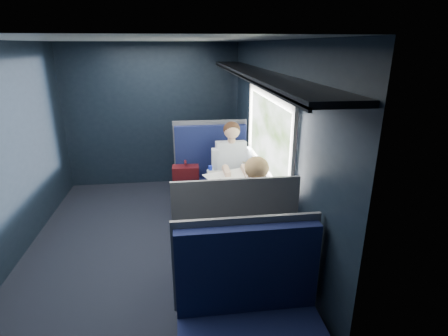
{
  "coord_description": "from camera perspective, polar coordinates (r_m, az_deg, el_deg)",
  "views": [
    {
      "loc": [
        0.42,
        -3.65,
        2.26
      ],
      "look_at": [
        0.9,
        0.0,
        0.95
      ],
      "focal_mm": 28.0,
      "sensor_mm": 36.0,
      "label": 1
    }
  ],
  "objects": [
    {
      "name": "seat_bay_near",
      "position": [
        4.9,
        -2.12,
        -2.46
      ],
      "size": [
        1.07,
        0.62,
        1.26
      ],
      "color": "#0D133B",
      "rests_on": "ground"
    },
    {
      "name": "seat_row_back",
      "position": [
        2.66,
        4.37,
        -24.64
      ],
      "size": [
        1.04,
        0.51,
        1.16
      ],
      "color": "#0D133B",
      "rests_on": "ground"
    },
    {
      "name": "ground",
      "position": [
        4.32,
        -12.22,
        -12.56
      ],
      "size": [
        2.8,
        4.2,
        0.01
      ],
      "primitive_type": "cube",
      "color": "black"
    },
    {
      "name": "laptop",
      "position": [
        4.13,
        5.58,
        -1.25
      ],
      "size": [
        0.29,
        0.34,
        0.22
      ],
      "color": "silver",
      "rests_on": "table"
    },
    {
      "name": "table",
      "position": [
        4.03,
        1.87,
        -3.76
      ],
      "size": [
        0.62,
        1.0,
        0.74
      ],
      "color": "#54565E",
      "rests_on": "ground"
    },
    {
      "name": "room_shell",
      "position": [
        3.76,
        -13.48,
        7.01
      ],
      "size": [
        3.0,
        4.4,
        2.4
      ],
      "color": "black",
      "rests_on": "ground"
    },
    {
      "name": "cup",
      "position": [
        4.43,
        3.97,
        0.09
      ],
      "size": [
        0.07,
        0.07,
        0.09
      ],
      "primitive_type": "cylinder",
      "color": "white",
      "rests_on": "table"
    },
    {
      "name": "bottle_small",
      "position": [
        4.29,
        4.62,
        0.04
      ],
      "size": [
        0.06,
        0.06,
        0.21
      ],
      "color": "silver",
      "rests_on": "table"
    },
    {
      "name": "papers",
      "position": [
        4.08,
        2.26,
        -2.3
      ],
      "size": [
        0.8,
        0.95,
        0.01
      ],
      "primitive_type": "cube",
      "rotation": [
        0.0,
        0.0,
        0.33
      ],
      "color": "white",
      "rests_on": "table"
    },
    {
      "name": "man",
      "position": [
        4.67,
        1.32,
        0.27
      ],
      "size": [
        0.53,
        0.56,
        1.32
      ],
      "color": "black",
      "rests_on": "ground"
    },
    {
      "name": "seat_bay_far",
      "position": [
        3.36,
        1.13,
        -13.71
      ],
      "size": [
        1.04,
        0.62,
        1.26
      ],
      "color": "#0D133B",
      "rests_on": "ground"
    },
    {
      "name": "seat_row_front",
      "position": [
        5.77,
        -2.81,
        0.84
      ],
      "size": [
        1.04,
        0.51,
        1.16
      ],
      "color": "#0D133B",
      "rests_on": "ground"
    },
    {
      "name": "woman",
      "position": [
        3.39,
        4.95,
        -7.37
      ],
      "size": [
        0.53,
        0.56,
        1.32
      ],
      "color": "black",
      "rests_on": "ground"
    }
  ]
}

